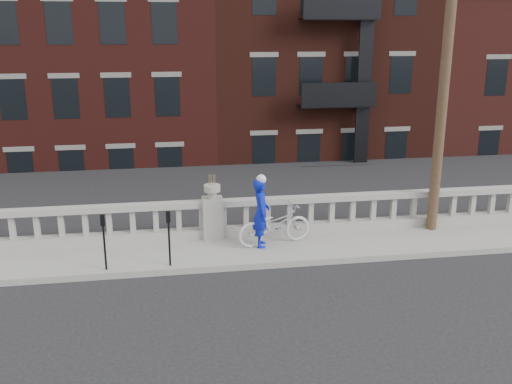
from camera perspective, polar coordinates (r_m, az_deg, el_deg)
ground at (r=12.18m, az=-2.60°, el=-11.59°), size 120.00×120.00×0.00m
sidewalk at (r=14.86m, az=-3.98°, el=-6.01°), size 32.00×2.20×0.15m
balustrade at (r=15.55m, az=-4.35°, el=-2.77°), size 28.00×0.34×1.03m
planter_pedestal at (r=15.49m, az=-4.36°, el=-2.10°), size 0.55×0.55×1.76m
lower_level at (r=33.94m, az=-6.36°, el=10.89°), size 80.00×44.00×20.80m
utility_pole at (r=16.12m, az=18.61°, el=13.80°), size 1.60×0.28×10.00m
parking_meter_c at (r=13.77m, az=-14.98°, el=-4.26°), size 0.10×0.09×1.36m
parking_meter_d at (r=13.69m, az=-8.71°, el=-4.01°), size 0.10×0.09×1.36m
bicycle at (r=15.00m, az=1.85°, el=-3.28°), size 2.13×1.14×1.06m
cyclist at (r=14.74m, az=0.51°, el=-2.08°), size 0.51×0.71×1.82m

